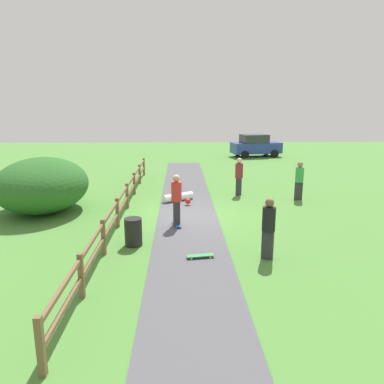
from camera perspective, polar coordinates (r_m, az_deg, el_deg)
ground_plane at (r=15.04m, az=-0.68°, el=-3.72°), size 60.00×60.00×0.00m
asphalt_path at (r=15.04m, az=-0.68°, el=-3.68°), size 2.40×28.00×0.02m
wooden_fence at (r=15.04m, az=-10.65°, el=-1.32°), size 0.12×18.12×1.10m
bush_large at (r=16.66m, az=-22.06°, el=1.03°), size 3.70×4.44×2.28m
trash_bin at (r=12.01m, az=-9.03°, el=-6.09°), size 0.56×0.56×0.90m
skater_riding at (r=13.52m, az=-2.41°, el=-0.85°), size 0.45×0.82×1.92m
skater_fallen at (r=17.22m, az=-2.02°, el=-0.83°), size 1.48×1.41×0.36m
skateboard_loose at (r=11.01m, az=1.30°, el=-9.78°), size 0.82×0.32×0.08m
bystander_maroon at (r=18.42m, az=7.26°, el=2.67°), size 0.51×0.51×1.86m
bystander_black at (r=10.91m, az=11.71°, el=-5.10°), size 0.51×0.51×1.82m
bystander_green at (r=18.08m, az=16.21°, el=1.98°), size 0.50×0.50×1.83m
parked_car_blue at (r=32.60m, az=9.77°, el=7.06°), size 4.46×2.64×1.92m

